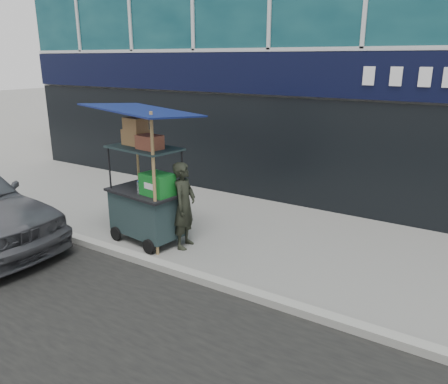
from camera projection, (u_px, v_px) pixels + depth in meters
The scene contains 4 objects.
ground at pixel (157, 260), 7.27m from camera, with size 80.00×80.00×0.00m, color slate.
curb at pixel (149, 262), 7.09m from camera, with size 80.00×0.18×0.12m, color gray.
vendor_cart at pixel (147, 195), 7.82m from camera, with size 1.98×1.52×2.49m.
vendor_man at pixel (184, 205), 7.59m from camera, with size 0.56×0.37×1.54m, color black.
Camera 1 is at (4.49, -4.98, 3.23)m, focal length 35.00 mm.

